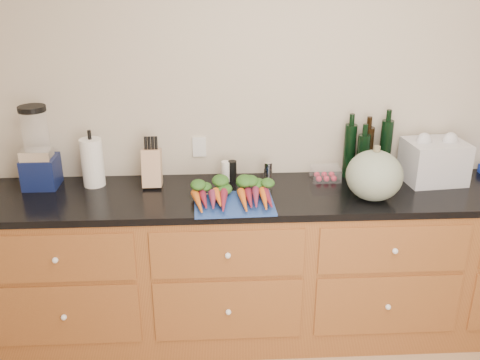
{
  "coord_description": "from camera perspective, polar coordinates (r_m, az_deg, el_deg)",
  "views": [
    {
      "loc": [
        -0.51,
        -1.48,
        2.16
      ],
      "look_at": [
        -0.37,
        1.2,
        1.06
      ],
      "focal_mm": 40.0,
      "sensor_mm": 36.0,
      "label": 1
    }
  ],
  "objects": [
    {
      "name": "squash",
      "position": [
        3.0,
        14.13,
        0.47
      ],
      "size": [
        0.31,
        0.31,
        0.28
      ],
      "primitive_type": "ellipsoid",
      "color": "slate",
      "rests_on": "countertop"
    },
    {
      "name": "cutting_board",
      "position": [
        2.89,
        -0.64,
        -2.56
      ],
      "size": [
        0.44,
        0.34,
        0.01
      ],
      "primitive_type": "cube",
      "rotation": [
        0.0,
        0.0,
        0.03
      ],
      "color": "#204092",
      "rests_on": "countertop"
    },
    {
      "name": "tomato_box",
      "position": [
        3.25,
        9.11,
        0.67
      ],
      "size": [
        0.17,
        0.13,
        0.08
      ],
      "primitive_type": "cube",
      "color": "white",
      "rests_on": "countertop"
    },
    {
      "name": "paper_towel",
      "position": [
        3.21,
        -15.46,
        1.81
      ],
      "size": [
        0.13,
        0.13,
        0.28
      ],
      "primitive_type": "cylinder",
      "color": "white",
      "rests_on": "countertop"
    },
    {
      "name": "grinder_salt",
      "position": [
        3.18,
        -1.51,
        0.92
      ],
      "size": [
        0.05,
        0.05,
        0.12
      ],
      "primitive_type": "cylinder",
      "color": "white",
      "rests_on": "countertop"
    },
    {
      "name": "bottles",
      "position": [
        3.3,
        13.34,
        2.93
      ],
      "size": [
        0.29,
        0.15,
        0.35
      ],
      "color": "black",
      "rests_on": "countertop"
    },
    {
      "name": "cabinets",
      "position": [
        3.3,
        6.48,
        -9.05
      ],
      "size": [
        3.6,
        0.64,
        0.9
      ],
      "color": "brown",
      "rests_on": "ground"
    },
    {
      "name": "canister_chrome",
      "position": [
        3.2,
        3.0,
        0.93
      ],
      "size": [
        0.05,
        0.05,
        0.11
      ],
      "primitive_type": "cylinder",
      "color": "silver",
      "rests_on": "countertop"
    },
    {
      "name": "countertop",
      "position": [
        3.09,
        6.84,
        -1.56
      ],
      "size": [
        3.64,
        0.62,
        0.04
      ],
      "primitive_type": "cube",
      "color": "black",
      "rests_on": "cabinets"
    },
    {
      "name": "blender_appliance",
      "position": [
        3.27,
        -20.73,
        2.77
      ],
      "size": [
        0.19,
        0.19,
        0.48
      ],
      "color": "#0F1948",
      "rests_on": "countertop"
    },
    {
      "name": "wall_back",
      "position": [
        3.26,
        6.21,
        6.87
      ],
      "size": [
        4.1,
        0.05,
        2.6
      ],
      "primitive_type": "cube",
      "color": "beige",
      "rests_on": "ground"
    },
    {
      "name": "carrots",
      "position": [
        2.93,
        -0.69,
        -1.54
      ],
      "size": [
        0.46,
        0.34,
        0.07
      ],
      "color": "orange",
      "rests_on": "cutting_board"
    },
    {
      "name": "grocery_bag",
      "position": [
        3.37,
        19.99,
        1.87
      ],
      "size": [
        0.36,
        0.3,
        0.25
      ],
      "primitive_type": null,
      "rotation": [
        0.0,
        0.0,
        0.1
      ],
      "color": "silver",
      "rests_on": "countertop"
    },
    {
      "name": "knife_block",
      "position": [
        3.15,
        -9.37,
        1.29
      ],
      "size": [
        0.11,
        0.11,
        0.22
      ],
      "primitive_type": "cube",
      "color": "tan",
      "rests_on": "countertop"
    },
    {
      "name": "grinder_pepper",
      "position": [
        3.18,
        -0.82,
        0.96
      ],
      "size": [
        0.05,
        0.05,
        0.13
      ],
      "primitive_type": "cylinder",
      "color": "black",
      "rests_on": "countertop"
    }
  ]
}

